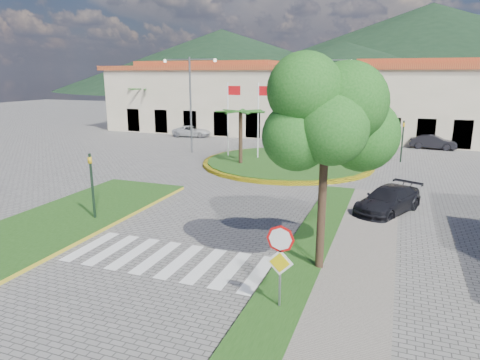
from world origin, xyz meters
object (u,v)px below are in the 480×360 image
(deciduous_tree, at_px, (326,122))
(white_van, at_px, (192,131))
(stop_sign, at_px, (280,254))
(car_dark_b, at_px, (433,142))
(roundabout_island, at_px, (287,162))
(car_side_right, at_px, (388,200))
(car_dark_a, at_px, (309,138))

(deciduous_tree, height_order, white_van, deciduous_tree)
(stop_sign, height_order, car_dark_b, stop_sign)
(roundabout_island, distance_m, car_side_right, 12.06)
(car_dark_b, bearing_deg, white_van, 97.53)
(deciduous_tree, relative_size, car_side_right, 1.52)
(roundabout_island, relative_size, white_van, 3.06)
(deciduous_tree, relative_size, car_dark_b, 1.73)
(stop_sign, distance_m, car_dark_a, 30.14)
(deciduous_tree, distance_m, car_side_right, 9.04)
(roundabout_island, bearing_deg, white_van, 141.51)
(white_van, distance_m, car_dark_b, 24.04)
(deciduous_tree, height_order, car_side_right, deciduous_tree)
(stop_sign, distance_m, car_side_right, 10.97)
(car_dark_a, bearing_deg, car_side_right, -176.29)
(deciduous_tree, distance_m, car_dark_a, 27.62)
(white_van, height_order, car_dark_a, car_dark_a)
(deciduous_tree, distance_m, car_dark_b, 29.11)
(stop_sign, relative_size, car_dark_b, 0.68)
(car_dark_b, xyz_separation_m, car_side_right, (-3.20, -20.73, 0.00))
(car_side_right, bearing_deg, car_dark_b, 106.02)
(roundabout_island, height_order, white_van, roundabout_island)
(roundabout_island, xyz_separation_m, car_dark_b, (10.69, 11.29, 0.48))
(stop_sign, height_order, car_side_right, stop_sign)
(stop_sign, height_order, deciduous_tree, deciduous_tree)
(deciduous_tree, relative_size, white_van, 1.64)
(stop_sign, relative_size, car_side_right, 0.59)
(roundabout_island, xyz_separation_m, white_van, (-13.34, 10.61, 0.41))
(stop_sign, height_order, car_dark_a, stop_sign)
(white_van, xyz_separation_m, car_dark_b, (24.03, 0.68, 0.07))
(stop_sign, bearing_deg, car_dark_b, 79.51)
(stop_sign, xyz_separation_m, car_dark_b, (5.80, 31.32, -1.14))
(roundabout_island, bearing_deg, stop_sign, -76.27)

